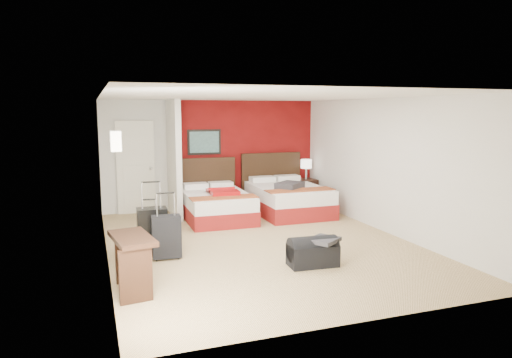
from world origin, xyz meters
name	(u,v)px	position (x,y,z in m)	size (l,w,h in m)	color
ground	(259,243)	(0.00, 0.00, 0.00)	(6.50, 6.50, 0.00)	tan
room_walls	(163,165)	(-1.40, 1.42, 1.26)	(5.02, 6.52, 2.50)	silver
red_accent_panel	(243,154)	(0.75, 3.23, 1.25)	(3.50, 0.04, 2.50)	maroon
partition_wall	(174,159)	(-1.00, 2.61, 1.25)	(0.12, 1.20, 2.50)	silver
entry_door	(136,167)	(-1.75, 3.20, 1.02)	(0.82, 0.06, 2.05)	silver
bed_left	(217,206)	(-0.23, 1.98, 0.28)	(1.30, 1.86, 0.56)	white
bed_right	(288,200)	(1.42, 2.05, 0.31)	(1.43, 2.04, 0.61)	white
red_suitcase_open	(223,192)	(-0.13, 1.88, 0.61)	(0.56, 0.77, 0.10)	#AC0E10
jacket_bundle	(290,185)	(1.32, 1.75, 0.68)	(0.56, 0.45, 0.13)	#38373C
nightstand	(306,192)	(2.21, 2.82, 0.31)	(0.45, 0.45, 0.62)	black
table_lamp	(306,169)	(2.21, 2.82, 0.86)	(0.27, 0.27, 0.48)	beige
suitcase_black	(152,231)	(-1.80, 0.05, 0.35)	(0.47, 0.29, 0.70)	black
suitcase_charcoal	(167,238)	(-1.63, -0.32, 0.32)	(0.44, 0.27, 0.64)	black
suitcase_navy	(150,234)	(-1.82, 0.30, 0.25)	(0.36, 0.22, 0.50)	black
duffel_bag	(313,254)	(0.34, -1.38, 0.18)	(0.71, 0.38, 0.36)	black
jacket_draped	(324,240)	(0.49, -1.43, 0.39)	(0.44, 0.37, 0.06)	#353439
desk	(133,264)	(-2.24, -1.53, 0.36)	(0.43, 0.87, 0.72)	#321B10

